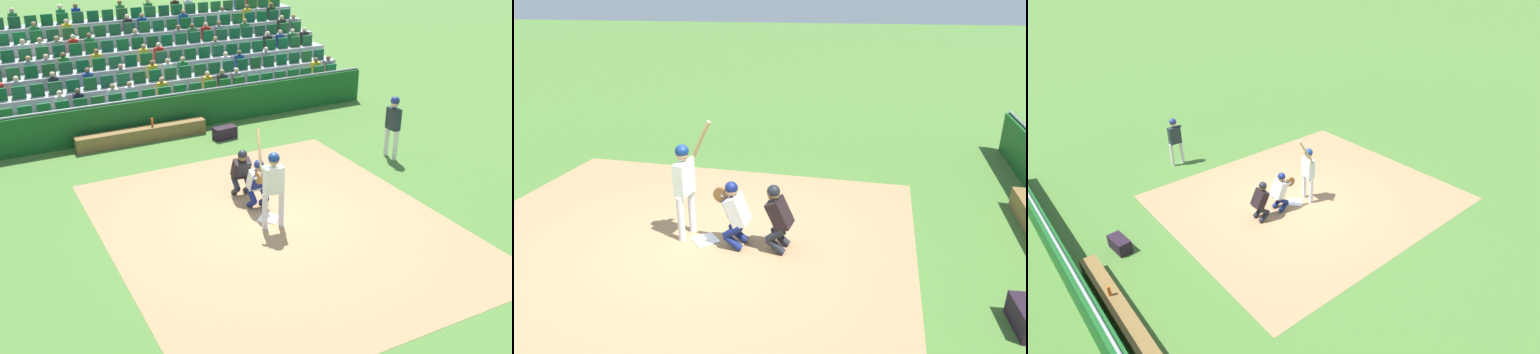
% 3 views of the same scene
% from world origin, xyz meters
% --- Properties ---
extents(ground_plane, '(160.00, 160.00, 0.00)m').
position_xyz_m(ground_plane, '(0.00, 0.00, 0.00)').
color(ground_plane, '#47702F').
extents(infield_dirt_patch, '(7.50, 8.79, 0.01)m').
position_xyz_m(infield_dirt_patch, '(0.00, 0.50, 0.00)').
color(infield_dirt_patch, '#9F7953').
rests_on(infield_dirt_patch, ground_plane).
extents(home_plate_marker, '(0.62, 0.62, 0.02)m').
position_xyz_m(home_plate_marker, '(0.00, 0.00, 0.02)').
color(home_plate_marker, white).
rests_on(home_plate_marker, infield_dirt_patch).
extents(batter_at_plate, '(0.58, 0.67, 2.29)m').
position_xyz_m(batter_at_plate, '(0.12, 0.39, 1.16)').
color(batter_at_plate, silver).
rests_on(batter_at_plate, ground_plane).
extents(catcher_crouching, '(0.47, 0.72, 1.30)m').
position_xyz_m(catcher_crouching, '(-0.02, -0.61, 0.72)').
color(catcher_crouching, navy).
rests_on(catcher_crouching, ground_plane).
extents(home_plate_umpire, '(0.49, 0.50, 1.28)m').
position_xyz_m(home_plate_umpire, '(0.02, -1.40, 0.70)').
color(home_plate_umpire, black).
rests_on(home_plate_umpire, ground_plane).
extents(dugout_wall, '(14.74, 0.24, 1.22)m').
position_xyz_m(dugout_wall, '(0.00, -6.74, 0.59)').
color(dugout_wall, '#15501D').
rests_on(dugout_wall, ground_plane).
extents(dugout_bench, '(4.09, 0.40, 0.44)m').
position_xyz_m(dugout_bench, '(1.10, -6.19, 0.22)').
color(dugout_bench, brown).
rests_on(dugout_bench, ground_plane).
extents(water_bottle_on_bench, '(0.07, 0.07, 0.26)m').
position_xyz_m(water_bottle_on_bench, '(0.75, -6.21, 0.57)').
color(water_bottle_on_bench, '#D5561B').
rests_on(water_bottle_on_bench, dugout_bench).
extents(equipment_duffel_bag, '(0.76, 0.43, 0.37)m').
position_xyz_m(equipment_duffel_bag, '(-1.28, -5.27, 0.19)').
color(equipment_duffel_bag, black).
rests_on(equipment_duffel_bag, ground_plane).
extents(on_deck_batter, '(0.25, 0.58, 1.84)m').
position_xyz_m(on_deck_batter, '(-4.90, -1.65, 1.13)').
color(on_deck_batter, silver).
rests_on(on_deck_batter, ground_plane).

